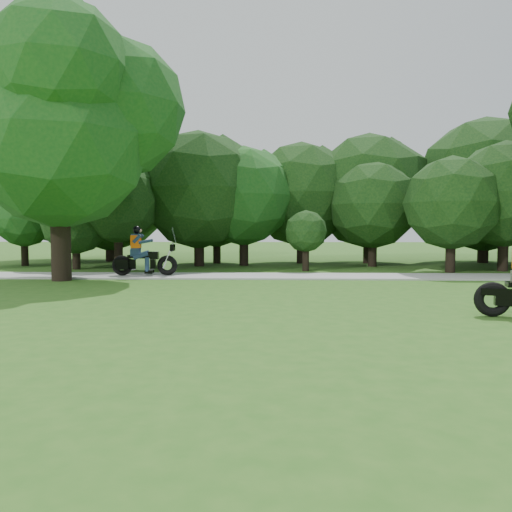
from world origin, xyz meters
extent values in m
plane|color=#2C5F1B|center=(0.00, 0.00, 0.00)|extent=(100.00, 100.00, 0.00)
cube|color=#9A9A95|center=(0.00, 8.00, 0.03)|extent=(60.00, 2.20, 0.06)
cylinder|color=black|center=(-9.96, 11.38, 0.90)|extent=(0.39, 0.39, 1.80)
sphere|color=black|center=(-9.96, 11.38, 3.03)|extent=(3.79, 3.79, 3.79)
cylinder|color=black|center=(1.99, 15.25, 0.90)|extent=(0.50, 0.50, 1.80)
sphere|color=black|center=(1.99, 15.25, 3.74)|extent=(5.98, 5.98, 5.98)
cylinder|color=black|center=(-11.79, 11.12, 0.60)|extent=(0.35, 0.35, 1.19)
sphere|color=black|center=(-11.79, 11.12, 2.19)|extent=(3.06, 3.06, 3.06)
cylinder|color=black|center=(1.76, 13.04, 0.79)|extent=(0.41, 0.41, 1.58)
sphere|color=black|center=(1.76, 13.04, 2.94)|extent=(4.20, 4.20, 4.20)
cylinder|color=black|center=(-1.59, 10.58, 0.56)|extent=(0.29, 0.29, 1.12)
sphere|color=black|center=(-1.59, 10.58, 1.71)|extent=(1.82, 1.82, 1.82)
cylinder|color=black|center=(-14.79, 17.08, 0.90)|extent=(0.48, 0.48, 1.80)
sphere|color=black|center=(-14.79, 17.08, 3.65)|extent=(5.69, 5.69, 5.69)
cylinder|color=black|center=(-15.07, 13.00, 0.69)|extent=(0.34, 0.34, 1.38)
sphere|color=#17511A|center=(-15.07, 13.00, 2.27)|extent=(2.74, 2.74, 2.74)
cylinder|color=black|center=(4.38, 10.04, 0.81)|extent=(0.40, 0.40, 1.62)
sphere|color=black|center=(4.38, 10.04, 2.89)|extent=(3.92, 3.92, 3.92)
cylinder|color=black|center=(-4.41, 13.52, 0.90)|extent=(0.44, 0.44, 1.80)
sphere|color=#17511A|center=(-4.41, 13.52, 3.39)|extent=(4.90, 4.90, 4.90)
cylinder|color=black|center=(8.09, 15.69, 0.90)|extent=(0.55, 0.55, 1.80)
sphere|color=black|center=(8.09, 15.69, 4.09)|extent=(7.05, 7.05, 7.05)
cylinder|color=black|center=(-5.89, 14.90, 0.75)|extent=(0.40, 0.40, 1.50)
sphere|color=black|center=(-5.89, 14.90, 2.77)|extent=(3.92, 3.92, 3.92)
cylinder|color=black|center=(-6.56, 13.10, 0.90)|extent=(0.49, 0.49, 1.80)
sphere|color=black|center=(-6.56, 13.10, 3.66)|extent=(5.72, 5.72, 5.72)
cylinder|color=black|center=(-1.50, 15.09, 0.90)|extent=(0.47, 0.47, 1.80)
sphere|color=black|center=(-1.50, 15.09, 3.56)|extent=(5.43, 5.43, 5.43)
cylinder|color=black|center=(-11.87, 16.19, 0.90)|extent=(0.56, 0.56, 1.80)
sphere|color=black|center=(-11.87, 16.19, 4.16)|extent=(7.25, 7.25, 7.25)
cylinder|color=black|center=(6.86, 10.76, 0.90)|extent=(0.43, 0.43, 1.80)
sphere|color=black|center=(6.86, 10.76, 3.28)|extent=(4.58, 4.58, 4.58)
cylinder|color=black|center=(-10.50, 6.50, 2.10)|extent=(0.68, 0.68, 4.20)
sphere|color=#17511A|center=(-10.50, 6.50, 5.00)|extent=(6.40, 6.40, 6.40)
sphere|color=#17511A|center=(-8.74, 7.30, 6.20)|extent=(5.12, 5.12, 5.12)
sphere|color=#17511A|center=(-12.10, 7.14, 6.00)|extent=(5.44, 5.44, 5.44)
sphere|color=#17511A|center=(-10.50, 6.50, 8.20)|extent=(3.52, 3.52, 3.52)
torus|color=black|center=(1.63, -0.20, 0.37)|extent=(0.77, 0.37, 0.75)
torus|color=black|center=(-8.70, 7.74, 0.44)|extent=(0.78, 0.27, 0.77)
torus|color=black|center=(-7.01, 7.86, 0.44)|extent=(0.78, 0.27, 0.77)
cube|color=black|center=(-8.06, 7.78, 0.50)|extent=(1.24, 0.35, 0.35)
cube|color=silver|center=(-7.89, 7.80, 0.50)|extent=(0.55, 0.41, 0.44)
cube|color=black|center=(-7.62, 7.82, 0.83)|extent=(0.59, 0.37, 0.28)
cube|color=black|center=(-8.20, 7.77, 0.78)|extent=(0.59, 0.39, 0.11)
cylinder|color=silver|center=(-6.97, 7.86, 0.83)|extent=(0.44, 0.08, 0.98)
cylinder|color=silver|center=(-6.79, 7.87, 1.30)|extent=(0.09, 0.70, 0.04)
cube|color=black|center=(-8.63, 7.50, 0.50)|extent=(0.47, 0.16, 0.37)
cube|color=black|center=(-8.67, 7.98, 0.50)|extent=(0.47, 0.16, 0.37)
cube|color=navy|center=(-8.20, 7.77, 0.93)|extent=(0.36, 0.44, 0.26)
cube|color=navy|center=(-8.18, 7.78, 1.33)|extent=(0.32, 0.48, 0.61)
cube|color=#FF5C05|center=(-8.18, 7.78, 1.35)|extent=(0.35, 0.52, 0.48)
sphere|color=black|center=(-8.14, 7.78, 1.79)|extent=(0.31, 0.31, 0.31)
camera|label=1|loc=(-3.09, -10.87, 1.93)|focal=35.00mm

